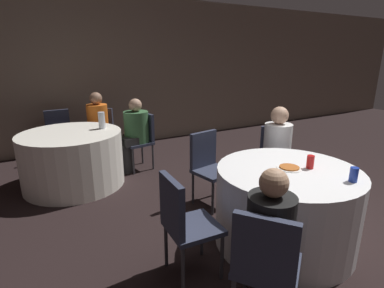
% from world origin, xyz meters
% --- Properties ---
extents(ground_plane, '(16.00, 16.00, 0.00)m').
position_xyz_m(ground_plane, '(0.00, 0.00, 0.00)').
color(ground_plane, black).
extents(wall_back, '(16.00, 0.06, 2.80)m').
position_xyz_m(wall_back, '(0.00, 4.15, 1.40)').
color(wall_back, gray).
rests_on(wall_back, ground_plane).
extents(table_near, '(1.30, 1.30, 0.74)m').
position_xyz_m(table_near, '(-0.21, 0.12, 0.37)').
color(table_near, white).
rests_on(table_near, ground_plane).
extents(table_far, '(1.33, 1.33, 0.74)m').
position_xyz_m(table_far, '(-1.75, 2.50, 0.37)').
color(table_far, white).
rests_on(table_far, ground_plane).
extents(chair_near_northeast, '(0.56, 0.56, 0.87)m').
position_xyz_m(chair_near_northeast, '(0.45, 0.95, 0.52)').
color(chair_near_northeast, '#2D3347').
rests_on(chair_near_northeast, ground_plane).
extents(chair_near_west, '(0.42, 0.42, 0.87)m').
position_xyz_m(chair_near_west, '(-1.27, 0.17, 0.52)').
color(chair_near_west, '#2D3347').
rests_on(chair_near_west, ground_plane).
extents(chair_near_southwest, '(0.56, 0.56, 0.87)m').
position_xyz_m(chair_near_southwest, '(-1.06, -0.52, 0.52)').
color(chair_near_southwest, '#2D3347').
rests_on(chair_near_southwest, ground_plane).
extents(chair_near_north, '(0.47, 0.47, 0.87)m').
position_xyz_m(chair_near_north, '(-0.42, 1.16, 0.52)').
color(chair_near_north, '#2D3347').
rests_on(chair_near_north, ground_plane).
extents(chair_far_northeast, '(0.55, 0.55, 0.87)m').
position_xyz_m(chair_far_northeast, '(-1.16, 3.41, 0.52)').
color(chair_far_northeast, '#2D3347').
rests_on(chair_far_northeast, ground_plane).
extents(chair_far_north, '(0.41, 0.42, 0.87)m').
position_xyz_m(chair_far_north, '(-1.79, 3.58, 0.52)').
color(chair_far_north, '#2D3347').
rests_on(chair_far_north, ground_plane).
extents(chair_far_east, '(0.46, 0.46, 0.87)m').
position_xyz_m(chair_far_east, '(-0.69, 2.67, 0.52)').
color(chair_far_east, '#2D3347').
rests_on(chair_far_east, ground_plane).
extents(person_white_shirt, '(0.45, 0.47, 1.15)m').
position_xyz_m(person_white_shirt, '(0.35, 0.83, 0.58)').
color(person_white_shirt, '#33384C').
rests_on(person_white_shirt, ground_plane).
extents(person_green_jacket, '(0.52, 0.41, 1.11)m').
position_xyz_m(person_green_jacket, '(-0.84, 2.65, 0.58)').
color(person_green_jacket, '#282828').
rests_on(person_green_jacket, ground_plane).
extents(person_black_shirt, '(0.45, 0.43, 1.10)m').
position_xyz_m(person_black_shirt, '(-0.92, -0.41, 0.54)').
color(person_black_shirt, black).
rests_on(person_black_shirt, ground_plane).
extents(person_orange_shirt, '(0.45, 0.48, 1.16)m').
position_xyz_m(person_orange_shirt, '(-1.25, 3.27, 0.59)').
color(person_orange_shirt, '#4C4238').
rests_on(person_orange_shirt, ground_plane).
extents(pizza_plate_near, '(0.23, 0.23, 0.02)m').
position_xyz_m(pizza_plate_near, '(-0.19, 0.14, 0.75)').
color(pizza_plate_near, white).
rests_on(pizza_plate_near, table_near).
extents(soda_can_red, '(0.07, 0.07, 0.12)m').
position_xyz_m(soda_can_red, '(-0.03, 0.05, 0.81)').
color(soda_can_red, red).
rests_on(soda_can_red, table_near).
extents(soda_can_blue, '(0.07, 0.07, 0.12)m').
position_xyz_m(soda_can_blue, '(0.04, -0.32, 0.81)').
color(soda_can_blue, '#1E38A5').
rests_on(soda_can_blue, table_near).
extents(bottle_far, '(0.09, 0.09, 0.23)m').
position_xyz_m(bottle_far, '(-1.32, 2.52, 0.86)').
color(bottle_far, silver).
rests_on(bottle_far, table_far).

